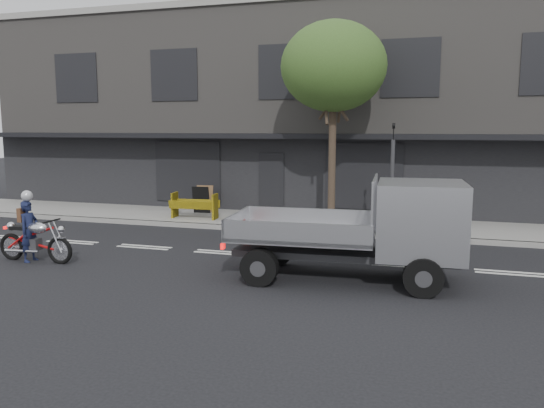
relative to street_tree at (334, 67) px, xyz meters
The scene contains 11 objects.
ground 7.09m from the street_tree, 117.65° to the right, with size 80.00×80.00×0.00m, color black.
sidewalk 5.67m from the street_tree, 167.20° to the left, with size 32.00×3.20×0.15m, color gray.
kerb 5.75m from the street_tree, 153.43° to the right, with size 32.00×0.20×0.15m, color gray.
building_main 7.54m from the street_tree, 107.22° to the left, with size 26.00×10.00×8.00m, color slate.
street_tree is the anchor object (origin of this frame).
traffic_light_pole 4.23m from the street_tree, 23.03° to the right, with size 0.12×0.12×3.50m.
motorcycle 10.21m from the street_tree, 134.80° to the right, with size 2.16×0.63×1.11m.
rider 10.22m from the street_tree, 135.47° to the right, with size 0.57×0.37×1.55m, color #151A3A.
flatbed_ute 7.37m from the street_tree, 66.59° to the right, with size 5.13×2.34×2.33m.
construction_barrier 6.77m from the street_tree, behind, with size 1.68×0.67×0.94m, color yellow, non-canonical shape.
sandwich_board 6.96m from the street_tree, 169.79° to the left, with size 0.65×0.43×1.02m, color black, non-canonical shape.
Camera 1 is at (5.26, -13.06, 3.38)m, focal length 35.00 mm.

